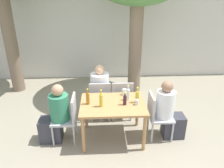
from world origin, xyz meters
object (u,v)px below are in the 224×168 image
(dining_table_front, at_px, (113,108))
(person_seated_0, at_px, (55,116))
(patio_chair_2, at_px, (100,98))
(person_seated_2, at_px, (100,92))
(patio_chair_1, at_px, (156,114))
(drinking_glass_0, at_px, (124,92))
(patio_chair_3, at_px, (122,98))
(drinking_glass_1, at_px, (137,102))
(wine_bottle_4, at_px, (125,100))
(patio_chair_0, at_px, (68,116))
(water_bottle_2, at_px, (128,94))
(oil_cruet_0, at_px, (101,100))
(person_seated_1, at_px, (169,113))
(amber_bottle_3, at_px, (88,98))
(oil_cruet_1, at_px, (137,97))

(dining_table_front, height_order, person_seated_0, person_seated_0)
(patio_chair_2, relative_size, person_seated_2, 0.75)
(patio_chair_1, bearing_deg, person_seated_0, 90.00)
(person_seated_0, relative_size, drinking_glass_0, 9.42)
(patio_chair_3, bearing_deg, drinking_glass_1, 104.32)
(dining_table_front, distance_m, wine_bottle_4, 0.29)
(patio_chair_0, relative_size, drinking_glass_1, 8.70)
(patio_chair_3, bearing_deg, patio_chair_0, 32.59)
(wine_bottle_4, relative_size, drinking_glass_1, 2.30)
(patio_chair_1, height_order, wine_bottle_4, wine_bottle_4)
(patio_chair_2, bearing_deg, drinking_glass_0, 144.77)
(water_bottle_2, xyz_separation_m, drinking_glass_1, (0.14, -0.19, -0.07))
(wine_bottle_4, xyz_separation_m, drinking_glass_0, (0.03, 0.39, -0.03))
(person_seated_0, relative_size, oil_cruet_0, 3.55)
(patio_chair_1, xyz_separation_m, oil_cruet_0, (-1.03, -0.10, 0.37))
(person_seated_0, bearing_deg, water_bottle_2, 95.09)
(oil_cruet_0, height_order, drinking_glass_1, oil_cruet_0)
(patio_chair_0, relative_size, water_bottle_2, 2.98)
(person_seated_0, distance_m, person_seated_2, 1.22)
(oil_cruet_0, distance_m, wine_bottle_4, 0.42)
(dining_table_front, height_order, patio_chair_3, patio_chair_3)
(patio_chair_3, xyz_separation_m, drinking_glass_0, (0.01, -0.34, 0.30))
(person_seated_1, height_order, oil_cruet_0, person_seated_1)
(patio_chair_0, distance_m, amber_bottle_3, 0.52)
(patio_chair_2, relative_size, patio_chair_3, 1.00)
(dining_table_front, relative_size, oil_cruet_0, 3.64)
(person_seated_1, xyz_separation_m, water_bottle_2, (-0.77, 0.12, 0.35))
(patio_chair_1, xyz_separation_m, water_bottle_2, (-0.53, 0.12, 0.36))
(person_seated_1, distance_m, amber_bottle_3, 1.54)
(amber_bottle_3, relative_size, drinking_glass_1, 2.89)
(patio_chair_3, bearing_deg, amber_bottle_3, 44.67)
(patio_chair_3, height_order, oil_cruet_1, oil_cruet_1)
(patio_chair_2, height_order, wine_bottle_4, wine_bottle_4)
(dining_table_front, relative_size, patio_chair_0, 1.30)
(patio_chair_2, xyz_separation_m, oil_cruet_1, (0.68, -0.66, 0.36))
(person_seated_2, height_order, drinking_glass_0, person_seated_2)
(patio_chair_3, relative_size, amber_bottle_3, 3.01)
(patio_chair_0, relative_size, amber_bottle_3, 3.01)
(dining_table_front, xyz_separation_m, oil_cruet_0, (-0.21, -0.10, 0.22))
(dining_table_front, height_order, oil_cruet_0, oil_cruet_0)
(person_seated_2, distance_m, wine_bottle_4, 1.10)
(amber_bottle_3, bearing_deg, dining_table_front, -0.13)
(oil_cruet_1, height_order, drinking_glass_1, oil_cruet_1)
(person_seated_1, bearing_deg, dining_table_front, 90.00)
(patio_chair_0, xyz_separation_m, person_seated_1, (1.88, -0.00, 0.01))
(patio_chair_2, bearing_deg, amber_bottle_3, 72.59)
(oil_cruet_0, bearing_deg, drinking_glass_1, 2.25)
(patio_chair_0, xyz_separation_m, patio_chair_3, (1.05, 0.67, 0.00))
(oil_cruet_1, distance_m, drinking_glass_1, 0.11)
(water_bottle_2, bearing_deg, oil_cruet_0, -156.25)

